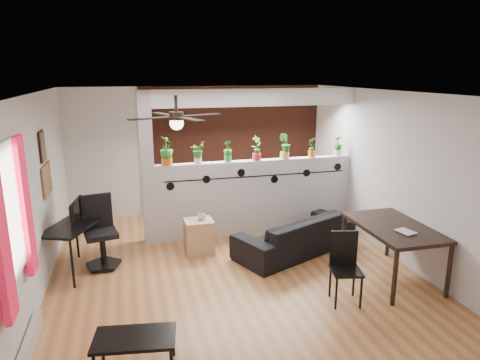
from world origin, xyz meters
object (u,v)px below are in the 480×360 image
object	(u,v)px
office_chair	(101,236)
cube_shelf	(199,236)
potted_plant_3	(257,147)
potted_plant_6	(338,145)
sofa	(296,234)
dining_table	(393,231)
ceiling_fan	(176,119)
folding_chair	(345,261)
potted_plant_0	(166,150)
potted_plant_2	(228,150)
potted_plant_4	(285,145)
potted_plant_5	(312,146)
cup	(202,217)
computer_desk	(73,229)
coffee_table	(135,340)
potted_plant_1	(198,152)

from	to	relation	value
office_chair	cube_shelf	bearing A→B (deg)	4.25
potted_plant_3	potted_plant_6	distance (m)	1.58
potted_plant_6	sofa	size ratio (longest dim) A/B	0.18
office_chair	dining_table	world-z (taller)	office_chair
ceiling_fan	folding_chair	xyz separation A→B (m)	(1.98, -0.81, -1.78)
sofa	cube_shelf	bearing A→B (deg)	-37.04
potted_plant_0	sofa	world-z (taller)	potted_plant_0
potted_plant_0	potted_plant_2	size ratio (longest dim) A/B	1.31
potted_plant_4	potted_plant_5	world-z (taller)	potted_plant_4
potted_plant_2	potted_plant_5	size ratio (longest dim) A/B	1.00
potted_plant_4	sofa	world-z (taller)	potted_plant_4
potted_plant_4	office_chair	size ratio (longest dim) A/B	0.42
potted_plant_4	sofa	xyz separation A→B (m)	(-0.16, -1.02, -1.30)
sofa	potted_plant_4	bearing A→B (deg)	-122.69
potted_plant_4	folding_chair	xyz separation A→B (m)	(-0.14, -2.61, -1.05)
folding_chair	potted_plant_4	bearing A→B (deg)	86.84
office_chair	cup	bearing A→B (deg)	4.12
potted_plant_5	ceiling_fan	bearing A→B (deg)	-145.85
sofa	computer_desk	world-z (taller)	computer_desk
potted_plant_5	dining_table	bearing A→B (deg)	-83.01
potted_plant_0	computer_desk	bearing A→B (deg)	-149.35
potted_plant_2	potted_plant_4	world-z (taller)	potted_plant_4
potted_plant_4	cup	size ratio (longest dim) A/B	3.46
potted_plant_3	potted_plant_4	xyz separation A→B (m)	(0.53, 0.00, 0.01)
potted_plant_2	computer_desk	size ratio (longest dim) A/B	0.33
potted_plant_3	cup	bearing A→B (deg)	-149.91
potted_plant_5	computer_desk	distance (m)	4.29
potted_plant_3	potted_plant_6	xyz separation A→B (m)	(1.58, 0.00, -0.03)
potted_plant_3	coffee_table	bearing A→B (deg)	-124.27
potted_plant_5	computer_desk	bearing A→B (deg)	-168.01
potted_plant_5	cube_shelf	size ratio (longest dim) A/B	0.67
cube_shelf	dining_table	size ratio (longest dim) A/B	0.38
potted_plant_2	potted_plant_4	distance (m)	1.05
potted_plant_0	potted_plant_6	xyz separation A→B (m)	(3.16, 0.00, -0.06)
office_chair	folding_chair	xyz separation A→B (m)	(3.07, -1.85, 0.06)
potted_plant_0	potted_plant_5	distance (m)	2.63
potted_plant_2	dining_table	distance (m)	3.02
potted_plant_2	ceiling_fan	bearing A→B (deg)	-120.81
cube_shelf	office_chair	world-z (taller)	office_chair
potted_plant_6	coffee_table	bearing A→B (deg)	-139.18
dining_table	coffee_table	world-z (taller)	dining_table
sofa	office_chair	xyz separation A→B (m)	(-3.05, 0.26, 0.18)
folding_chair	ceiling_fan	bearing A→B (deg)	157.81
office_chair	folding_chair	bearing A→B (deg)	-31.05
potted_plant_1	cup	size ratio (longest dim) A/B	2.90
potted_plant_4	coffee_table	size ratio (longest dim) A/B	0.54
potted_plant_1	computer_desk	size ratio (longest dim) A/B	0.33
potted_plant_5	office_chair	distance (m)	3.96
potted_plant_4	cup	distance (m)	2.03
potted_plant_4	potted_plant_6	xyz separation A→B (m)	(1.05, 0.00, -0.04)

